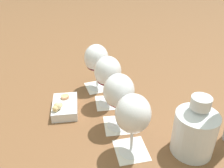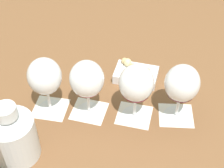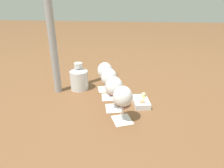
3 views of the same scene
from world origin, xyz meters
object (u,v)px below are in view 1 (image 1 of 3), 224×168
object	(u,v)px
wine_glass_2	(108,73)
snack_dish	(65,106)
wine_glass_3	(96,60)
ceramic_vase	(195,129)
wine_glass_1	(119,93)
wine_glass_0	(133,116)

from	to	relation	value
wine_glass_2	snack_dish	bearing A→B (deg)	111.04
wine_glass_3	ceramic_vase	distance (m)	0.46
wine_glass_1	wine_glass_3	size ratio (longest dim) A/B	1.00
wine_glass_1	wine_glass_0	bearing A→B (deg)	-160.25
wine_glass_3	snack_dish	size ratio (longest dim) A/B	1.24
wine_glass_1	snack_dish	world-z (taller)	wine_glass_1
snack_dish	wine_glass_1	bearing A→B (deg)	-109.98
wine_glass_1	snack_dish	size ratio (longest dim) A/B	1.24
wine_glass_0	ceramic_vase	bearing A→B (deg)	-86.69
wine_glass_2	ceramic_vase	xyz separation A→B (m)	(-0.23, -0.26, -0.05)
wine_glass_3	snack_dish	world-z (taller)	wine_glass_3
wine_glass_1	wine_glass_3	world-z (taller)	same
wine_glass_2	wine_glass_1	bearing A→B (deg)	-162.01
wine_glass_1	wine_glass_3	xyz separation A→B (m)	(0.24, 0.09, 0.00)
snack_dish	ceramic_vase	bearing A→B (deg)	-112.88
wine_glass_0	wine_glass_2	world-z (taller)	same
wine_glass_2	snack_dish	xyz separation A→B (m)	(-0.06, 0.15, -0.11)
wine_glass_3	ceramic_vase	world-z (taller)	wine_glass_3
wine_glass_0	wine_glass_2	xyz separation A→B (m)	(0.24, 0.08, 0.00)
wine_glass_0	snack_dish	bearing A→B (deg)	52.19
wine_glass_1	wine_glass_2	distance (m)	0.14
wine_glass_0	wine_glass_3	distance (m)	0.38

